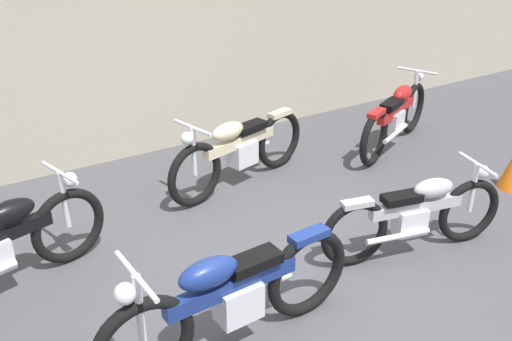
{
  "coord_description": "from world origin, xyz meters",
  "views": [
    {
      "loc": [
        -2.43,
        -3.37,
        3.18
      ],
      "look_at": [
        0.33,
        1.17,
        0.55
      ],
      "focal_mm": 40.52,
      "sensor_mm": 36.0,
      "label": 1
    }
  ],
  "objects_px": {
    "motorcycle_red": "(396,116)",
    "motorcycle_silver": "(416,214)",
    "motorcycle_blue": "(230,297)",
    "motorcycle_cream": "(239,150)"
  },
  "relations": [
    {
      "from": "motorcycle_red",
      "to": "motorcycle_silver",
      "type": "relative_size",
      "value": 1.01
    },
    {
      "from": "motorcycle_red",
      "to": "motorcycle_blue",
      "type": "bearing_deg",
      "value": -173.86
    },
    {
      "from": "motorcycle_silver",
      "to": "motorcycle_cream",
      "type": "height_order",
      "value": "motorcycle_cream"
    },
    {
      "from": "motorcycle_cream",
      "to": "motorcycle_silver",
      "type": "bearing_deg",
      "value": 95.01
    },
    {
      "from": "motorcycle_red",
      "to": "motorcycle_cream",
      "type": "bearing_deg",
      "value": 152.83
    },
    {
      "from": "motorcycle_blue",
      "to": "motorcycle_silver",
      "type": "relative_size",
      "value": 1.16
    },
    {
      "from": "motorcycle_red",
      "to": "motorcycle_blue",
      "type": "relative_size",
      "value": 0.86
    },
    {
      "from": "motorcycle_red",
      "to": "motorcycle_blue",
      "type": "xyz_separation_m",
      "value": [
        -3.72,
        -2.18,
        0.03
      ]
    },
    {
      "from": "motorcycle_silver",
      "to": "motorcycle_red",
      "type": "bearing_deg",
      "value": 63.02
    },
    {
      "from": "motorcycle_red",
      "to": "motorcycle_silver",
      "type": "height_order",
      "value": "motorcycle_red"
    }
  ]
}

